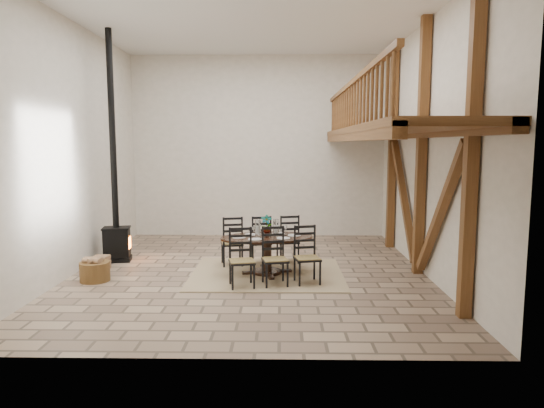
{
  "coord_description": "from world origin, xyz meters",
  "views": [
    {
      "loc": [
        0.62,
        -9.58,
        2.59
      ],
      "look_at": [
        0.44,
        0.4,
        1.34
      ],
      "focal_mm": 32.0,
      "sensor_mm": 36.0,
      "label": 1
    }
  ],
  "objects_px": {
    "log_basket": "(95,271)",
    "wood_stove": "(116,210)",
    "log_stack": "(101,263)",
    "dining_table": "(267,254)"
  },
  "relations": [
    {
      "from": "dining_table",
      "to": "log_stack",
      "type": "relative_size",
      "value": 7.22
    },
    {
      "from": "wood_stove",
      "to": "log_stack",
      "type": "bearing_deg",
      "value": -105.17
    },
    {
      "from": "log_basket",
      "to": "wood_stove",
      "type": "bearing_deg",
      "value": 93.77
    },
    {
      "from": "log_stack",
      "to": "wood_stove",
      "type": "bearing_deg",
      "value": 84.81
    },
    {
      "from": "dining_table",
      "to": "wood_stove",
      "type": "bearing_deg",
      "value": 150.89
    },
    {
      "from": "dining_table",
      "to": "log_basket",
      "type": "distance_m",
      "value": 3.31
    },
    {
      "from": "dining_table",
      "to": "log_basket",
      "type": "xyz_separation_m",
      "value": [
        -3.25,
        -0.55,
        -0.2
      ]
    },
    {
      "from": "log_basket",
      "to": "log_stack",
      "type": "relative_size",
      "value": 1.71
    },
    {
      "from": "log_basket",
      "to": "dining_table",
      "type": "bearing_deg",
      "value": 9.52
    },
    {
      "from": "dining_table",
      "to": "wood_stove",
      "type": "xyz_separation_m",
      "value": [
        -3.36,
        1.03,
        0.75
      ]
    }
  ]
}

